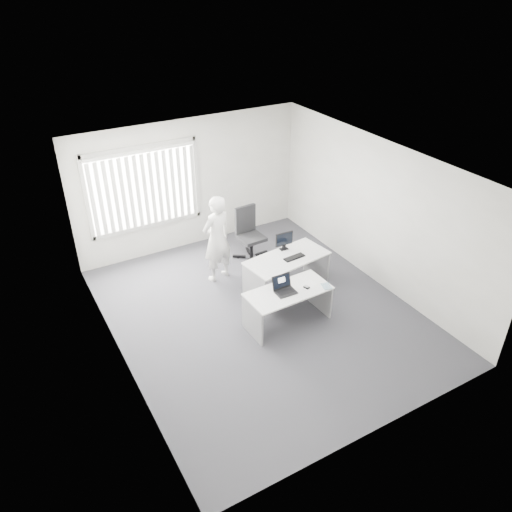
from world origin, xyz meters
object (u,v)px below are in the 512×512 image
office_chair (250,243)px  person (217,239)px  desk_far (287,267)px  desk_near (288,300)px  monitor (284,241)px  laptop (286,286)px

office_chair → person: bearing=-161.5°
desk_far → desk_near: bearing=-129.1°
monitor → person: bearing=148.2°
desk_far → monitor: size_ratio=4.62×
desk_near → office_chair: size_ratio=1.30×
desk_near → laptop: 0.33m
desk_near → desk_far: (0.52, 0.85, 0.04)m
desk_near → laptop: size_ratio=4.27×
person → laptop: bearing=87.0°
office_chair → desk_near: bearing=-106.2°
desk_far → monitor: (0.11, 0.29, 0.38)m
desk_far → office_chair: bearing=83.4°
person → monitor: size_ratio=4.91×
person → desk_near: bearing=89.3°
desk_far → office_chair: (-0.02, 1.39, -0.17)m
desk_near → desk_far: 1.00m
desk_near → monitor: (0.64, 1.14, 0.42)m
office_chair → person: (-0.93, -0.37, 0.53)m
desk_far → office_chair: size_ratio=1.46×
person → laptop: size_ratio=5.10×
office_chair → monitor: size_ratio=3.17×
office_chair → person: 1.13m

